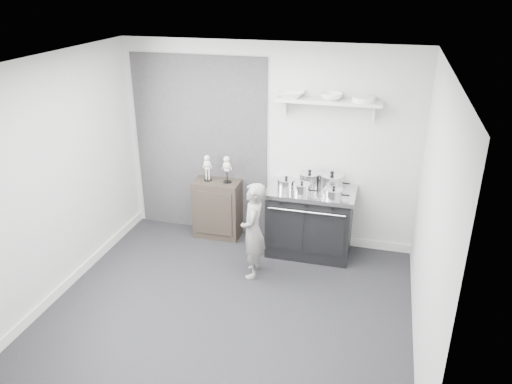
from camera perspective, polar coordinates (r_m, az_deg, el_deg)
ground at (r=5.77m, az=-3.18°, el=-13.06°), size 4.00×4.00×0.00m
room_shell at (r=5.13m, az=-4.02°, el=2.95°), size 4.02×3.62×2.71m
wall_shelf at (r=6.27m, az=8.30°, el=10.13°), size 1.30×0.26×0.24m
stove at (r=6.63m, az=6.17°, el=-3.29°), size 1.14×0.71×0.91m
side_cabinet at (r=7.05m, az=-4.40°, el=-1.89°), size 0.64×0.37×0.83m
child at (r=6.03m, az=-0.34°, el=-4.43°), size 0.35×0.48×1.22m
pot_front_left at (r=6.40m, az=3.48°, el=0.94°), size 0.32×0.23×0.18m
pot_back_left at (r=6.54m, az=6.12°, el=1.50°), size 0.36×0.27×0.21m
pot_back_right at (r=6.48m, az=8.64°, el=1.21°), size 0.39×0.31×0.24m
pot_front_right at (r=6.20m, az=8.84°, el=-0.16°), size 0.31×0.23×0.16m
pot_front_center at (r=6.26m, az=5.25°, el=0.37°), size 0.30×0.21×0.18m
skeleton_full at (r=6.85m, az=-5.59°, el=2.98°), size 0.12×0.08×0.42m
skeleton_torso at (r=6.76m, az=-3.36°, el=2.82°), size 0.12×0.08×0.43m
bowl_large at (r=6.32m, az=4.06°, el=11.08°), size 0.33×0.33×0.08m
bowl_small at (r=6.24m, az=8.61°, el=10.75°), size 0.27×0.27×0.08m
plate_stack at (r=6.22m, az=12.17°, el=10.32°), size 0.28×0.28×0.06m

